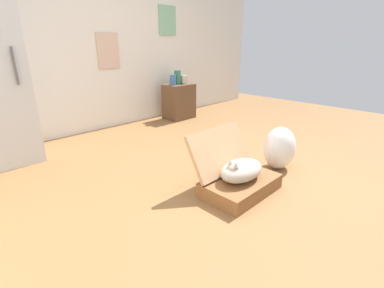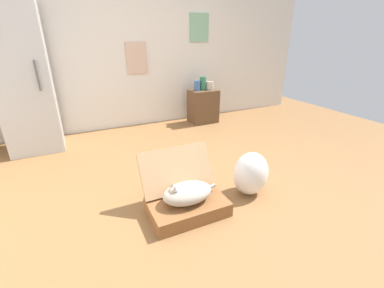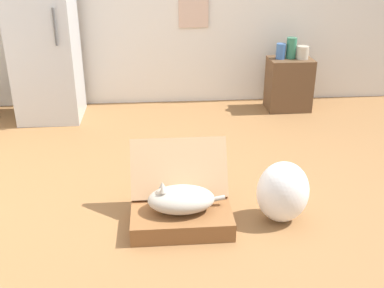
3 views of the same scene
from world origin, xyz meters
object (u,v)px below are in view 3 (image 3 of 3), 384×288
side_table (289,84)px  suitcase_base (181,218)px  cat (180,199)px  refrigerator (43,31)px  vase_round (291,48)px  vase_tall (281,51)px  plastic_bag_white (283,192)px  vase_short (303,53)px

side_table → suitcase_base: bearing=-120.7°
cat → side_table: side_table is taller
side_table → refrigerator: bearing=-178.9°
refrigerator → cat: bearing=-60.4°
vase_round → side_table: bearing=-90.0°
vase_tall → vase_round: size_ratio=0.74×
vase_round → suitcase_base: bearing=-120.5°
vase_tall → vase_round: bearing=7.6°
plastic_bag_white → vase_tall: bearing=76.5°
side_table → plastic_bag_white: bearing=-106.4°
side_table → vase_short: size_ratio=4.18×
refrigerator → side_table: bearing=1.1°
side_table → vase_round: (0.00, 0.02, 0.40)m
plastic_bag_white → vase_tall: vase_tall is taller
suitcase_base → refrigerator: (-1.25, 2.20, 0.86)m
suitcase_base → vase_tall: bearing=61.6°
vase_tall → suitcase_base: bearing=-118.4°
suitcase_base → vase_tall: 2.63m
suitcase_base → side_table: 2.62m
vase_round → refrigerator: bearing=-178.4°
suitcase_base → cat: cat is taller
side_table → vase_tall: bearing=176.7°
side_table → vase_round: bearing=90.0°
plastic_bag_white → refrigerator: 2.99m
plastic_bag_white → refrigerator: refrigerator is taller
suitcase_base → cat: size_ratio=1.28×
refrigerator → vase_tall: refrigerator is taller
suitcase_base → vase_short: 2.72m
plastic_bag_white → side_table: side_table is taller
plastic_bag_white → vase_short: size_ratio=3.16×
suitcase_base → side_table: size_ratio=1.16×
refrigerator → vase_short: refrigerator is taller
suitcase_base → cat: bearing=175.3°
plastic_bag_white → side_table: 2.31m
plastic_bag_white → vase_round: bearing=73.8°
vase_round → vase_tall: bearing=-172.4°
plastic_bag_white → vase_round: (0.65, 2.24, 0.47)m
plastic_bag_white → side_table: (0.65, 2.22, 0.07)m
suitcase_base → side_table: side_table is taller
plastic_bag_white → vase_short: 2.37m
refrigerator → vase_short: size_ratio=13.41×
vase_short → cat: bearing=-123.2°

